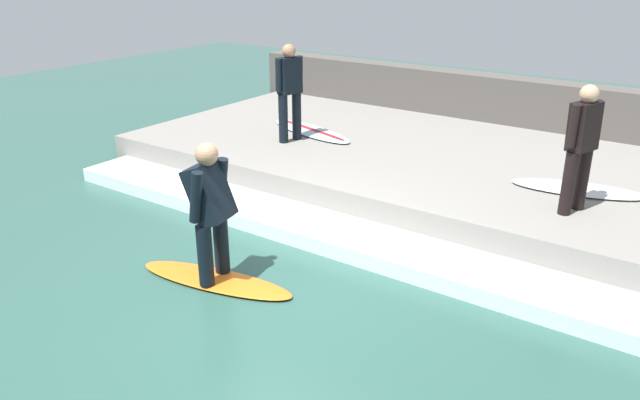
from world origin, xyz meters
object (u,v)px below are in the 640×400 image
surfboard_waiting_near (311,131)px  surfer_riding (210,206)px  surfer_waiting_near (289,88)px  surfboard_waiting_far (578,189)px  surfboard_riding (215,280)px  surfer_waiting_far (582,142)px

surfboard_waiting_near → surfer_riding: bearing=-158.0°
surfer_waiting_near → surfboard_waiting_near: surfer_waiting_near is taller
surfboard_waiting_near → surfboard_waiting_far: (-0.29, -4.46, -0.00)m
surfboard_riding → surfer_waiting_far: surfer_waiting_far is taller
surfer_waiting_near → surfboard_waiting_far: size_ratio=0.89×
surfer_riding → surfboard_waiting_far: surfer_riding is taller
surfboard_riding → surfer_waiting_far: (3.04, -2.92, 1.32)m
surfboard_waiting_near → surfboard_waiting_far: surfboard_waiting_near is taller
surfer_waiting_far → surfboard_waiting_far: 1.11m
surfboard_riding → surfer_riding: size_ratio=1.26×
surfer_waiting_near → surfboard_waiting_far: surfer_waiting_near is taller
surfer_riding → surfer_waiting_near: bearing=25.0°
surfer_riding → surfer_waiting_near: size_ratio=0.99×
surfboard_riding → surfer_waiting_near: bearing=25.0°
surfboard_riding → surfer_waiting_far: 4.41m
surfboard_riding → surfboard_waiting_far: bearing=-36.6°
surfboard_riding → surfer_waiting_near: size_ratio=1.25×
surfboard_waiting_near → surfboard_waiting_far: 4.47m
surfboard_waiting_near → surfboard_waiting_far: bearing=-93.8°
surfer_riding → surfer_waiting_far: 4.23m
surfer_riding → surfer_waiting_far: size_ratio=1.01×
surfboard_riding → surfer_waiting_far: bearing=-43.8°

